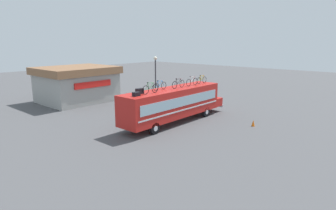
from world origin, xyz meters
name	(u,v)px	position (x,y,z in m)	size (l,w,h in m)	color
ground_plane	(173,123)	(0.00, 0.00, 0.00)	(120.00, 120.00, 0.00)	#4C4C4F
bus	(174,103)	(0.22, 0.00, 1.89)	(12.84, 2.52, 3.23)	red
luggage_bag_1	(136,94)	(-4.71, -0.26, 3.39)	(0.58, 0.38, 0.32)	black
luggage_bag_2	(140,91)	(-3.87, 0.25, 3.46)	(0.66, 0.37, 0.45)	black
rooftop_bicycle_1	(150,89)	(-3.17, -0.28, 3.63)	(1.81, 0.44, 0.97)	black
rooftop_bicycle_2	(160,86)	(-1.31, 0.39, 3.60)	(1.67, 0.44, 0.88)	black
rooftop_bicycle_3	(178,84)	(0.59, -0.17, 3.61)	(1.76, 0.44, 0.91)	black
rooftop_bicycle_4	(192,82)	(2.56, -0.26, 3.62)	(1.76, 0.44, 0.93)	black
rooftop_bicycle_5	(202,80)	(4.42, -0.11, 3.60)	(1.66, 0.44, 0.88)	black
roadside_building	(77,84)	(-0.46, 15.43, 2.23)	(8.83, 7.54, 4.35)	#9E9E99
traffic_cone	(253,123)	(3.91, -6.14, 0.28)	(0.29, 0.29, 0.57)	orange
street_lamp	(156,76)	(2.81, 4.87, 3.76)	(0.38, 0.38, 5.85)	#38383D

